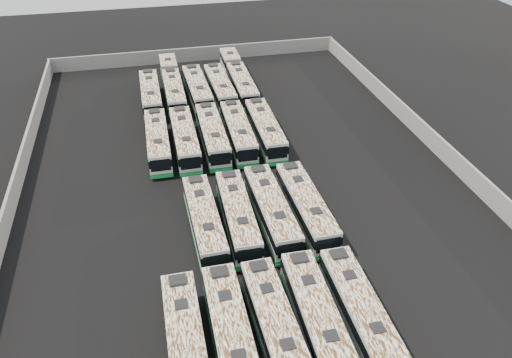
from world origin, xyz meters
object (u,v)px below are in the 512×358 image
at_px(bus_midfront_center, 238,216).
at_px(bus_midfront_far_right, 306,207).
at_px(bus_midfront_left, 205,222).
at_px(bus_back_left, 172,84).
at_px(bus_back_far_right, 238,78).
at_px(bus_front_right, 318,320).
at_px(bus_midback_far_right, 265,130).
at_px(bus_front_left, 232,338).
at_px(bus_back_right, 220,88).
at_px(bus_midfront_right, 271,211).
at_px(bus_back_center, 198,90).
at_px(bus_midback_left, 185,139).
at_px(bus_midback_right, 238,132).
at_px(bus_front_far_right, 360,313).
at_px(bus_front_center, 276,328).
at_px(bus_front_far_left, 187,347).
at_px(bus_midback_center, 213,135).
at_px(bus_midback_far_left, 158,141).

relative_size(bus_midfront_center, bus_midfront_far_right, 0.97).
bearing_deg(bus_midfront_left, bus_back_left, 88.85).
bearing_deg(bus_midfront_far_right, bus_back_far_right, 89.21).
height_order(bus_front_right, bus_midback_far_right, bus_midback_far_right).
bearing_deg(bus_front_left, bus_back_right, 81.75).
distance_m(bus_midfront_right, bus_back_center, 27.88).
height_order(bus_midback_left, bus_midback_right, bus_midback_right).
height_order(bus_midback_left, bus_back_center, bus_back_center).
xyz_separation_m(bus_midfront_left, bus_back_right, (6.12, 27.73, 0.05)).
xyz_separation_m(bus_front_far_right, bus_back_center, (-6.14, 40.51, 0.06)).
distance_m(bus_back_left, bus_back_center, 4.19).
height_order(bus_back_left, bus_back_center, bus_back_center).
distance_m(bus_front_right, bus_midback_left, 28.22).
bearing_deg(bus_midfront_left, bus_front_far_right, -55.17).
bearing_deg(bus_front_right, bus_midback_right, 91.27).
relative_size(bus_midfront_right, bus_midback_far_right, 1.00).
bearing_deg(bus_front_center, bus_back_left, 92.76).
relative_size(bus_front_far_left, bus_midback_center, 0.98).
bearing_deg(bus_midfront_center, bus_midfront_left, -176.35).
height_order(bus_midfront_center, bus_back_right, bus_back_right).
bearing_deg(bus_back_right, bus_midback_left, -117.16).
relative_size(bus_front_far_left, bus_front_center, 1.00).
relative_size(bus_midfront_center, bus_back_right, 0.97).
bearing_deg(bus_midback_far_left, bus_front_far_right, -65.59).
bearing_deg(bus_midback_far_right, bus_back_right, 104.34).
distance_m(bus_midback_left, bus_midback_right, 6.14).
height_order(bus_front_far_right, bus_back_center, bus_back_center).
height_order(bus_front_far_right, bus_midback_far_left, bus_midback_far_left).
bearing_deg(bus_midback_right, bus_front_center, -94.94).
bearing_deg(bus_front_far_left, bus_midback_far_right, 66.36).
distance_m(bus_midback_right, bus_back_center, 13.02).
bearing_deg(bus_front_right, bus_midback_center, 97.43).
distance_m(bus_front_right, bus_back_center, 40.53).
bearing_deg(bus_front_far_left, bus_midfront_right, 54.88).
bearing_deg(bus_back_left, bus_midfront_left, -89.65).
bearing_deg(bus_back_far_right, bus_midback_left, -119.59).
bearing_deg(bus_back_far_right, bus_midfront_center, -100.77).
bearing_deg(bus_front_center, bus_front_left, -179.11).
height_order(bus_midfront_right, bus_midback_right, bus_midfront_right).
bearing_deg(bus_midfront_center, bus_back_far_right, 79.84).
bearing_deg(bus_midback_left, bus_front_center, -83.30).
xyz_separation_m(bus_front_right, bus_midback_far_left, (-9.09, 27.80, -0.03)).
bearing_deg(bus_back_left, bus_midback_left, -89.80).
height_order(bus_midfront_right, bus_midback_left, bus_midfront_right).
relative_size(bus_front_center, bus_front_far_right, 1.01).
relative_size(bus_front_right, bus_back_right, 1.00).
bearing_deg(bus_midback_center, bus_midback_right, 1.74).
bearing_deg(bus_midfront_right, bus_back_far_right, 83.23).
relative_size(bus_front_far_left, bus_midfront_center, 1.01).
xyz_separation_m(bus_front_left, bus_midback_center, (3.09, 27.81, 0.01)).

